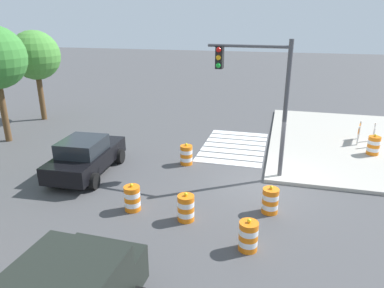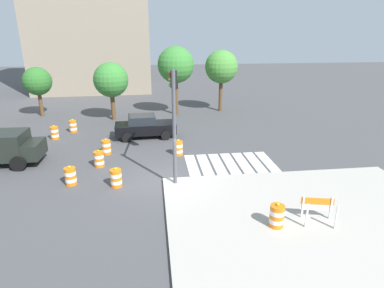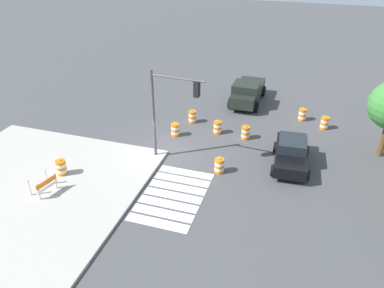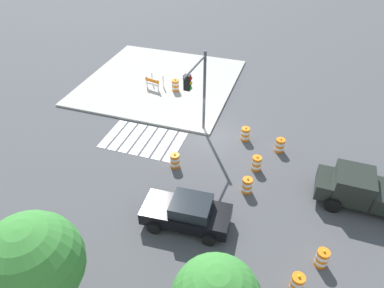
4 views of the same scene
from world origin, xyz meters
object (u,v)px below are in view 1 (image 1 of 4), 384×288
(traffic_barrel_far_curb, at_px, (186,155))
(traffic_barrel_lane_center, at_px, (186,208))
(traffic_barrel_crosswalk_end, at_px, (270,201))
(traffic_barrel_median_near, at_px, (132,198))
(traffic_barrel_opposite_curb, at_px, (248,236))
(traffic_light_pole, at_px, (258,84))
(street_tree_streetside_near, at_px, (35,56))
(construction_barricade, at_px, (362,132))
(traffic_barrel_on_sidewalk, at_px, (374,145))
(sports_car, at_px, (86,156))

(traffic_barrel_far_curb, xyz_separation_m, traffic_barrel_lane_center, (-4.62, -1.27, 0.00))
(traffic_barrel_crosswalk_end, bearing_deg, traffic_barrel_far_curb, 49.11)
(traffic_barrel_median_near, xyz_separation_m, traffic_barrel_lane_center, (-0.17, -1.99, 0.00))
(traffic_barrel_opposite_curb, height_order, traffic_light_pole, traffic_light_pole)
(traffic_barrel_crosswalk_end, xyz_separation_m, traffic_light_pole, (2.98, 0.88, 3.46))
(traffic_barrel_median_near, relative_size, street_tree_streetside_near, 0.18)
(traffic_barrel_far_curb, height_order, construction_barricade, construction_barricade)
(traffic_barrel_lane_center, distance_m, traffic_barrel_on_sidewalk, 10.57)
(traffic_barrel_lane_center, xyz_separation_m, traffic_light_pole, (4.19, -1.80, 3.46))
(traffic_barrel_crosswalk_end, relative_size, traffic_barrel_lane_center, 1.00)
(sports_car, relative_size, traffic_barrel_median_near, 4.32)
(traffic_barrel_crosswalk_end, xyz_separation_m, construction_barricade, (8.30, -4.31, 0.27))
(traffic_barrel_crosswalk_end, height_order, traffic_barrel_median_near, same)
(traffic_barrel_far_curb, xyz_separation_m, traffic_barrel_opposite_curb, (-5.70, -3.44, 0.00))
(traffic_barrel_crosswalk_end, xyz_separation_m, traffic_barrel_on_sidewalk, (6.53, -4.53, 0.15))
(traffic_barrel_far_curb, distance_m, traffic_barrel_opposite_curb, 6.66)
(traffic_barrel_far_curb, relative_size, traffic_light_pole, 0.19)
(traffic_barrel_lane_center, bearing_deg, street_tree_streetside_near, 52.37)
(traffic_barrel_lane_center, bearing_deg, construction_barricade, -36.32)
(traffic_barrel_on_sidewalk, height_order, construction_barricade, traffic_barrel_on_sidewalk)
(traffic_barrel_opposite_curb, xyz_separation_m, traffic_light_pole, (5.27, 0.37, 3.46))
(sports_car, xyz_separation_m, street_tree_streetside_near, (7.11, 7.35, 3.32))
(traffic_barrel_far_curb, xyz_separation_m, traffic_barrel_on_sidewalk, (3.11, -8.48, 0.15))
(sports_car, distance_m, traffic_barrel_opposite_curb, 8.16)
(sports_car, bearing_deg, street_tree_streetside_near, 45.97)
(sports_car, distance_m, construction_barricade, 14.00)
(traffic_barrel_lane_center, bearing_deg, traffic_barrel_crosswalk_end, -65.71)
(traffic_barrel_lane_center, xyz_separation_m, traffic_barrel_on_sidewalk, (7.73, -7.21, 0.15))
(sports_car, bearing_deg, traffic_barrel_crosswalk_end, -99.56)
(construction_barricade, xyz_separation_m, street_tree_streetside_near, (0.12, 19.48, 3.41))
(traffic_barrel_lane_center, distance_m, traffic_light_pole, 5.72)
(sports_car, bearing_deg, construction_barricade, -60.07)
(traffic_barrel_lane_center, height_order, traffic_light_pole, traffic_light_pole)
(traffic_barrel_lane_center, xyz_separation_m, street_tree_streetside_near, (9.63, 12.49, 3.68))
(traffic_barrel_lane_center, relative_size, construction_barricade, 0.74)
(traffic_barrel_crosswalk_end, bearing_deg, sports_car, 80.44)
(traffic_barrel_crosswalk_end, bearing_deg, street_tree_streetside_near, 60.95)
(traffic_barrel_far_curb, relative_size, construction_barricade, 0.74)
(traffic_barrel_crosswalk_end, height_order, traffic_barrel_on_sidewalk, traffic_barrel_on_sidewalk)
(traffic_barrel_crosswalk_end, height_order, construction_barricade, construction_barricade)
(traffic_barrel_far_curb, distance_m, traffic_barrel_on_sidewalk, 9.03)
(traffic_barrel_crosswalk_end, distance_m, traffic_barrel_far_curb, 5.22)
(sports_car, height_order, traffic_barrel_far_curb, sports_car)
(sports_car, height_order, traffic_light_pole, traffic_light_pole)
(traffic_barrel_opposite_curb, relative_size, street_tree_streetside_near, 0.18)
(traffic_barrel_crosswalk_end, height_order, traffic_barrel_lane_center, same)
(traffic_barrel_far_curb, relative_size, traffic_barrel_on_sidewalk, 1.00)
(traffic_barrel_lane_center, height_order, traffic_barrel_opposite_curb, same)
(sports_car, bearing_deg, traffic_barrel_median_near, -126.78)
(traffic_barrel_crosswalk_end, bearing_deg, traffic_barrel_median_near, 102.60)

